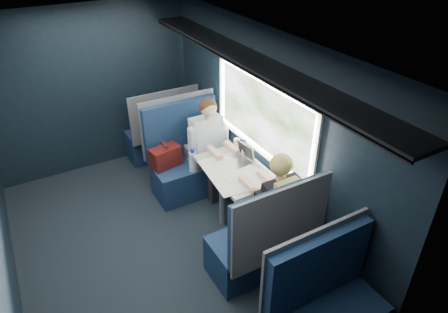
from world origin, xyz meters
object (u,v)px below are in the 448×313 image
seat_row_front (162,133)px  man (211,143)px  seat_row_back (325,312)px  cup (237,142)px  woman (275,202)px  bottle_small (244,149)px  seat_bay_near (187,161)px  table (234,175)px  laptop (242,156)px  seat_bay_far (263,243)px

seat_row_front → man: 1.17m
seat_row_back → cup: seat_row_back is taller
woman → bottle_small: (0.18, 0.89, 0.11)m
seat_bay_near → cup: (0.50, -0.43, 0.36)m
bottle_small → table: bearing=-143.9°
woman → bottle_small: size_ratio=5.95×
seat_bay_near → woman: bearing=-80.4°
seat_row_front → laptop: bearing=-78.0°
seat_row_front → bottle_small: size_ratio=5.22×
seat_bay_near → cup: seat_bay_near is taller
man → laptop: bearing=-79.7°
seat_bay_far → bottle_small: 1.22m
table → bottle_small: size_ratio=4.50×
seat_row_back → woman: bearing=77.1°
woman → cup: (0.23, 1.15, 0.06)m
seat_bay_far → woman: woman is taller
man → cup: man is taller
table → woman: 0.71m
seat_bay_near → seat_bay_far: 1.75m
laptop → bottle_small: bottle_small is taller
seat_bay_far → bottle_small: (0.43, 1.06, 0.42)m
table → man: size_ratio=0.76×
seat_bay_far → seat_row_back: (0.00, -0.92, -0.00)m
man → woman: (0.00, -1.41, 0.01)m
seat_bay_near → laptop: 0.92m
bottle_small → woman: bearing=-101.5°
man → cup: 0.35m
seat_row_back → cup: size_ratio=12.16×
seat_row_front → seat_row_back: same height
laptop → bottle_small: size_ratio=1.43×
seat_bay_near → laptop: seat_bay_near is taller
seat_row_back → cup: 2.32m
cup → laptop: bearing=-110.9°
laptop → cup: (0.12, 0.32, -0.01)m
seat_row_back → laptop: (0.36, 1.91, 0.39)m
seat_bay_near → laptop: bearing=-63.6°
seat_bay_near → seat_bay_far: bearing=-89.4°
seat_row_back → woman: woman is taller
seat_bay_far → cup: bearing=69.9°
seat_bay_near → seat_row_front: bearing=88.9°
seat_bay_far → man: bearing=81.0°
seat_row_front → seat_row_back: (0.00, -3.59, 0.00)m
seat_bay_near → seat_row_back: bearing=-89.6°
table → bottle_small: bearing=36.1°
seat_row_back → man: man is taller
seat_bay_near → seat_row_back: 2.67m
seat_row_front → laptop: seat_row_front is taller
laptop → woman: bearing=-97.4°
table → seat_row_front: 1.82m
woman → cup: 1.17m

